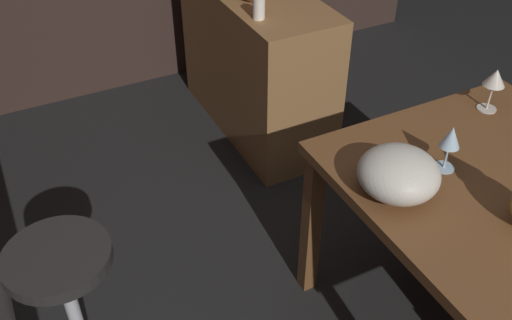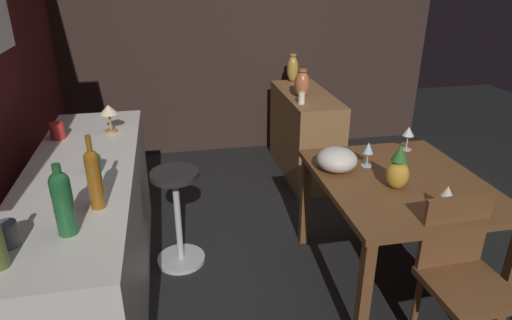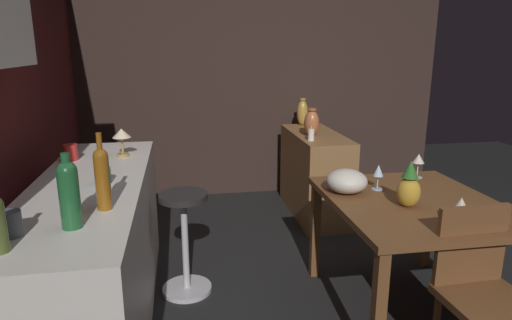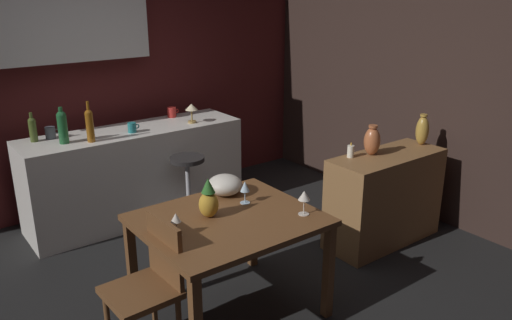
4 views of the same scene
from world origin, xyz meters
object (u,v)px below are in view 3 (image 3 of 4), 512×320
(sideboard_cabinet, at_px, (315,174))
(counter_lamp, at_px, (122,136))
(vase_copper, at_px, (312,123))
(pineapple_centerpiece, at_px, (409,187))
(wine_glass_right, at_px, (378,172))
(pillar_candle_tall, at_px, (311,135))
(chair_near_window, at_px, (482,290))
(vase_brass, at_px, (302,112))
(dining_table, at_px, (412,214))
(wine_glass_center, at_px, (461,205))
(wine_bottle_green, at_px, (69,192))
(cup_red, at_px, (71,152))
(bar_stool, at_px, (185,240))
(wine_bottle_amber, at_px, (102,176))
(cup_slate, at_px, (10,224))
(fruit_bowl, at_px, (347,181))
(wine_glass_left, at_px, (419,159))
(cup_teal, at_px, (104,175))

(sideboard_cabinet, bearing_deg, counter_lamp, 119.74)
(counter_lamp, height_order, vase_copper, counter_lamp)
(counter_lamp, relative_size, vase_copper, 0.74)
(pineapple_centerpiece, xyz_separation_m, vase_copper, (1.69, 0.07, 0.09))
(wine_glass_right, xyz_separation_m, pillar_candle_tall, (1.17, 0.10, 0.01))
(chair_near_window, distance_m, pillar_candle_tall, 2.06)
(sideboard_cabinet, xyz_separation_m, wine_glass_right, (-1.48, 0.05, 0.45))
(vase_brass, bearing_deg, dining_table, -177.76)
(wine_glass_center, bearing_deg, wine_bottle_green, 92.55)
(wine_glass_center, bearing_deg, cup_red, 62.34)
(dining_table, height_order, wine_glass_right, wine_glass_right)
(wine_glass_right, bearing_deg, bar_stool, 79.39)
(chair_near_window, distance_m, wine_glass_center, 0.42)
(bar_stool, distance_m, cup_red, 0.96)
(bar_stool, height_order, wine_bottle_amber, wine_bottle_amber)
(dining_table, bearing_deg, vase_brass, 2.24)
(dining_table, height_order, counter_lamp, counter_lamp)
(wine_glass_center, xyz_separation_m, pineapple_centerpiece, (0.31, 0.12, 0.00))
(bar_stool, distance_m, wine_bottle_green, 1.25)
(wine_bottle_green, height_order, pillar_candle_tall, wine_bottle_green)
(dining_table, relative_size, wine_glass_right, 6.98)
(sideboard_cabinet, height_order, vase_copper, vase_copper)
(sideboard_cabinet, height_order, bar_stool, sideboard_cabinet)
(counter_lamp, distance_m, pillar_candle_tall, 1.67)
(chair_near_window, xyz_separation_m, wine_glass_right, (0.84, 0.17, 0.37))
(pillar_candle_tall, bearing_deg, wine_glass_right, -175.34)
(wine_glass_center, bearing_deg, cup_slate, 93.63)
(fruit_bowl, distance_m, counter_lamp, 1.53)
(bar_stool, xyz_separation_m, wine_glass_left, (-0.03, -1.62, 0.49))
(wine_glass_right, height_order, counter_lamp, counter_lamp)
(dining_table, relative_size, vase_brass, 4.02)
(counter_lamp, xyz_separation_m, vase_copper, (0.84, -1.59, -0.10))
(wine_glass_left, relative_size, fruit_bowl, 0.66)
(dining_table, xyz_separation_m, wine_bottle_green, (-0.48, 1.82, 0.41))
(wine_glass_left, relative_size, wine_bottle_amber, 0.47)
(bar_stool, xyz_separation_m, counter_lamp, (0.29, 0.39, 0.67))
(pineapple_centerpiece, bearing_deg, fruit_bowl, 40.65)
(fruit_bowl, height_order, cup_red, cup_red)
(counter_lamp, bearing_deg, wine_glass_center, -122.92)
(dining_table, relative_size, sideboard_cabinet, 1.04)
(dining_table, height_order, chair_near_window, chair_near_window)
(sideboard_cabinet, distance_m, vase_copper, 0.55)
(vase_copper, bearing_deg, vase_brass, -7.30)
(fruit_bowl, distance_m, cup_red, 1.81)
(wine_bottle_green, relative_size, cup_red, 2.56)
(wine_bottle_amber, bearing_deg, cup_teal, 9.11)
(wine_glass_right, relative_size, vase_brass, 0.58)
(chair_near_window, xyz_separation_m, wine_glass_left, (1.04, -0.22, 0.38))
(wine_glass_left, relative_size, cup_red, 1.36)
(dining_table, relative_size, pineapple_centerpiece, 4.19)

